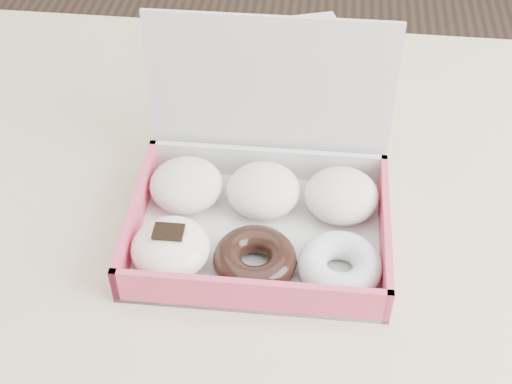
# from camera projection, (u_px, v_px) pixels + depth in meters

# --- Properties ---
(table) EXTENTS (1.20, 0.80, 0.75)m
(table) POSITION_uv_depth(u_px,v_px,m) (308.00, 227.00, 1.00)
(table) COLOR #CDBA87
(table) RESTS_ON ground
(donut_box) EXTENTS (0.31, 0.26, 0.23)m
(donut_box) POSITION_uv_depth(u_px,v_px,m) (258.00, 207.00, 0.87)
(donut_box) COLOR silver
(donut_box) RESTS_ON table
(newspapers) EXTENTS (0.31, 0.28, 0.04)m
(newspapers) POSITION_uv_depth(u_px,v_px,m) (272.00, 64.00, 1.12)
(newspapers) COLOR silver
(newspapers) RESTS_ON table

